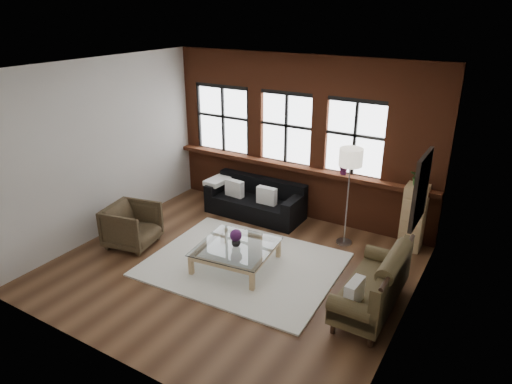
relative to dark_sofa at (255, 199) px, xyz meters
The scene contains 26 objects.
floor 2.06m from the dark_sofa, 69.73° to the right, with size 5.50×5.50×0.00m, color #492C1A.
ceiling 3.49m from the dark_sofa, 69.73° to the right, with size 5.50×5.50×0.00m, color white.
wall_back 1.55m from the dark_sofa, 40.53° to the left, with size 5.50×5.50×0.00m, color beige.
wall_front 4.63m from the dark_sofa, 80.94° to the right, with size 5.50×5.50×0.00m, color beige.
wall_left 3.06m from the dark_sofa, 137.15° to the right, with size 5.00×5.00×0.00m, color beige.
wall_right 4.13m from the dark_sofa, 28.83° to the right, with size 5.00×5.00×0.00m, color beige.
brick_backwall 1.53m from the dark_sofa, 37.58° to the left, with size 5.50×0.12×3.20m, color maroon, non-canonical shape.
sill_ledge 1.08m from the dark_sofa, 32.67° to the left, with size 5.50×0.30×0.08m, color maroon.
window_left 1.86m from the dark_sofa, 153.40° to the left, with size 1.38×0.10×1.50m, color black, non-canonical shape.
window_mid 1.55m from the dark_sofa, 53.86° to the left, with size 1.38×0.10×1.50m, color black, non-canonical shape.
window_right 2.34m from the dark_sofa, 16.98° to the left, with size 1.38×0.10×1.50m, color black, non-canonical shape.
wall_poster 4.06m from the dark_sofa, 25.06° to the right, with size 0.05×0.74×0.94m, color black, non-canonical shape.
shag_rug 1.97m from the dark_sofa, 64.80° to the right, with size 3.05×2.39×0.03m, color white.
dark_sofa is the anchor object (origin of this frame).
pillow_a 0.47m from the dark_sofa, 166.73° to the right, with size 0.40×0.14×0.34m, color white.
pillow_b 0.39m from the dark_sofa, 16.87° to the right, with size 0.40×0.14×0.34m, color white.
vintage_settee 3.52m from the dark_sofa, 31.56° to the right, with size 0.76×1.72×0.92m, color #483C21, non-canonical shape.
pillow_settee 3.77m from the dark_sofa, 39.02° to the right, with size 0.14×0.38×0.34m, color white.
armchair 2.51m from the dark_sofa, 119.67° to the right, with size 0.81×0.83×0.76m, color #3A2E1D.
coffee_table 2.01m from the dark_sofa, 67.88° to the right, with size 1.19×1.19×0.40m, color tan, non-canonical shape.
vase 2.00m from the dark_sofa, 67.88° to the right, with size 0.15×0.15×0.16m, color #B2B2B2.
flowers 2.01m from the dark_sofa, 67.88° to the right, with size 0.20×0.20×0.20m, color #511D55.
drawer_chest 3.08m from the dark_sofa, ahead, with size 0.37×0.37×1.19m, color tan.
potted_plant_top 3.22m from the dark_sofa, ahead, with size 0.28×0.25×0.31m, color #2D5923.
floor_lamp 2.09m from the dark_sofa, ahead, with size 0.40×0.40×1.94m, color #A5A5A8, non-canonical shape.
sill_plant 1.96m from the dark_sofa, 13.97° to the left, with size 0.20×0.16×0.37m, color #511D55.
Camera 1 is at (3.67, -5.37, 4.03)m, focal length 32.00 mm.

